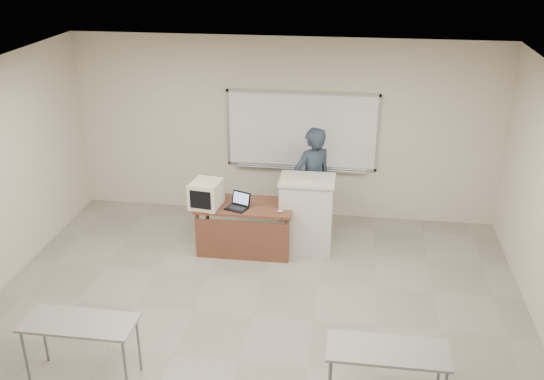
% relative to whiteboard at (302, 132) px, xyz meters
% --- Properties ---
extents(floor, '(7.00, 8.00, 0.01)m').
position_rel_whiteboard_xyz_m(floor, '(-0.30, -3.97, -1.49)').
color(floor, gray).
rests_on(floor, ground).
extents(whiteboard, '(2.48, 0.10, 1.31)m').
position_rel_whiteboard_xyz_m(whiteboard, '(0.00, 0.00, 0.00)').
color(whiteboard, white).
rests_on(whiteboard, floor).
extents(instructor_desk, '(1.45, 0.72, 0.75)m').
position_rel_whiteboard_xyz_m(instructor_desk, '(-0.70, -1.48, -0.93)').
color(instructor_desk, brown).
rests_on(instructor_desk, floor).
extents(podium, '(0.81, 0.59, 1.15)m').
position_rel_whiteboard_xyz_m(podium, '(0.20, -1.20, -0.90)').
color(podium, beige).
rests_on(podium, floor).
extents(crt_monitor, '(0.42, 0.47, 0.40)m').
position_rel_whiteboard_xyz_m(crt_monitor, '(-1.25, -1.49, -0.54)').
color(crt_monitor, beige).
rests_on(crt_monitor, instructor_desk).
extents(laptop, '(0.30, 0.28, 0.22)m').
position_rel_whiteboard_xyz_m(laptop, '(-0.79, -1.49, -0.68)').
color(laptop, black).
rests_on(laptop, instructor_desk).
extents(mouse, '(0.09, 0.06, 0.04)m').
position_rel_whiteboard_xyz_m(mouse, '(-0.15, -1.57, -0.71)').
color(mouse, '#B6B7BE').
rests_on(mouse, instructor_desk).
extents(keyboard, '(0.49, 0.28, 0.03)m').
position_rel_whiteboard_xyz_m(keyboard, '(0.05, -1.32, -0.32)').
color(keyboard, beige).
rests_on(keyboard, podium).
extents(presenter, '(0.78, 0.73, 1.78)m').
position_rel_whiteboard_xyz_m(presenter, '(0.24, -0.70, -0.59)').
color(presenter, black).
rests_on(presenter, floor).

